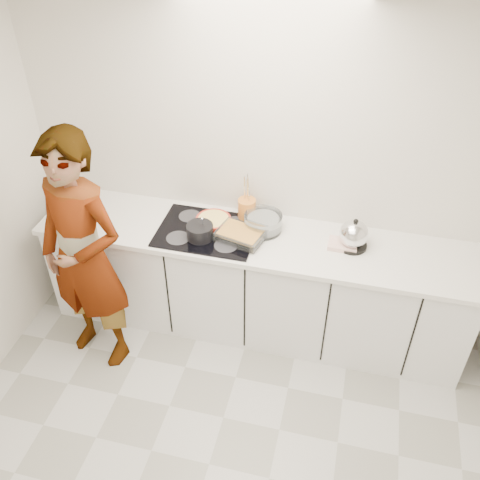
% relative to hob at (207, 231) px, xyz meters
% --- Properties ---
extents(floor, '(3.60, 3.20, 0.00)m').
position_rel_hob_xyz_m(floor, '(0.35, -1.26, -0.92)').
color(floor, beige).
rests_on(floor, ground).
extents(ceiling, '(3.60, 3.20, 0.00)m').
position_rel_hob_xyz_m(ceiling, '(0.35, -1.26, 1.68)').
color(ceiling, white).
rests_on(ceiling, wall_back).
extents(wall_back, '(3.60, 0.00, 2.60)m').
position_rel_hob_xyz_m(wall_back, '(0.35, 0.34, 0.38)').
color(wall_back, silver).
rests_on(wall_back, ground).
extents(base_cabinets, '(3.20, 0.58, 0.87)m').
position_rel_hob_xyz_m(base_cabinets, '(0.35, 0.02, -0.48)').
color(base_cabinets, white).
rests_on(base_cabinets, floor).
extents(countertop, '(3.24, 0.64, 0.04)m').
position_rel_hob_xyz_m(countertop, '(0.35, 0.02, -0.03)').
color(countertop, white).
rests_on(countertop, base_cabinets).
extents(hob, '(0.72, 0.54, 0.01)m').
position_rel_hob_xyz_m(hob, '(0.00, 0.00, 0.00)').
color(hob, black).
rests_on(hob, countertop).
extents(tart_dish, '(0.31, 0.31, 0.04)m').
position_rel_hob_xyz_m(tart_dish, '(0.02, 0.10, 0.03)').
color(tart_dish, red).
rests_on(tart_dish, hob).
extents(saucepan, '(0.21, 0.21, 0.18)m').
position_rel_hob_xyz_m(saucepan, '(-0.03, -0.09, 0.06)').
color(saucepan, black).
rests_on(saucepan, hob).
extents(baking_dish, '(0.38, 0.31, 0.06)m').
position_rel_hob_xyz_m(baking_dish, '(0.26, -0.03, 0.04)').
color(baking_dish, silver).
rests_on(baking_dish, hob).
extents(mixing_bowl, '(0.37, 0.37, 0.13)m').
position_rel_hob_xyz_m(mixing_bowl, '(0.39, 0.12, 0.05)').
color(mixing_bowl, silver).
rests_on(mixing_bowl, countertop).
extents(tea_towel, '(0.21, 0.15, 0.03)m').
position_rel_hob_xyz_m(tea_towel, '(0.99, 0.06, 0.01)').
color(tea_towel, white).
rests_on(tea_towel, countertop).
extents(kettle, '(0.27, 0.27, 0.24)m').
position_rel_hob_xyz_m(kettle, '(1.05, 0.08, 0.09)').
color(kettle, black).
rests_on(kettle, countertop).
extents(utensil_crock, '(0.14, 0.14, 0.17)m').
position_rel_hob_xyz_m(utensil_crock, '(0.24, 0.23, 0.08)').
color(utensil_crock, orange).
rests_on(utensil_crock, countertop).
extents(cook, '(0.77, 0.60, 1.88)m').
position_rel_hob_xyz_m(cook, '(-0.73, -0.52, 0.02)').
color(cook, white).
rests_on(cook, floor).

